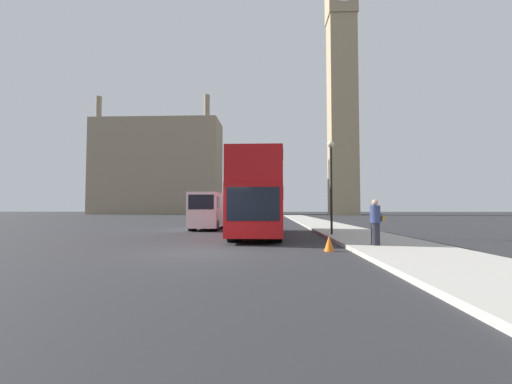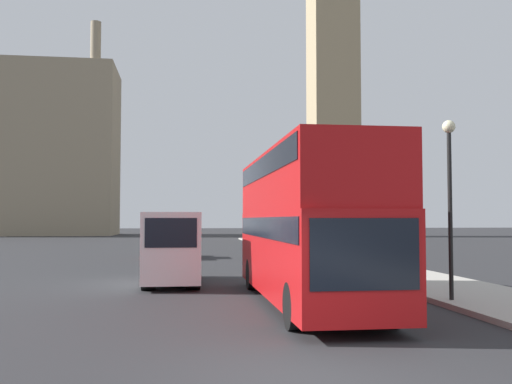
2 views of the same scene
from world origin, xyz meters
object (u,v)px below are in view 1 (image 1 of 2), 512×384
Objects in this scene: clock_tower at (342,71)px; street_lamp at (331,171)px; white_van at (208,210)px; pedestrian at (375,222)px; parked_sedan at (231,216)px; red_double_decker_bus at (258,194)px.

clock_tower reaches higher than street_lamp.
white_van is 1.09× the size of street_lamp.
pedestrian is (-13.34, -68.43, -33.51)m from clock_tower.
white_van is at bearing -110.85° from clock_tower.
pedestrian is 27.24m from parked_sedan.
white_van is at bearing -89.85° from parked_sedan.
parked_sedan is at bearing 110.57° from street_lamp.
white_van is 1.20× the size of parked_sedan.
clock_tower reaches higher than parked_sedan.
clock_tower is 77.35m from pedestrian.
street_lamp is (3.92, -0.65, 1.14)m from red_double_decker_bus.
red_double_decker_bus is 4.14m from street_lamp.
street_lamp reaches higher than pedestrian.
street_lamp reaches higher than white_van.
parked_sedan is at bearing 107.91° from pedestrian.
parked_sedan is (-3.79, 19.91, -1.62)m from red_double_decker_bus.
pedestrian is at bearing -54.14° from white_van.
red_double_decker_bus is 2.06× the size of street_lamp.
clock_tower is 6.58× the size of red_double_decker_bus.
pedestrian is at bearing -82.96° from street_lamp.
parked_sedan is (-0.04, 14.38, -0.68)m from white_van.
pedestrian is (4.59, -6.01, -1.34)m from red_double_decker_bus.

